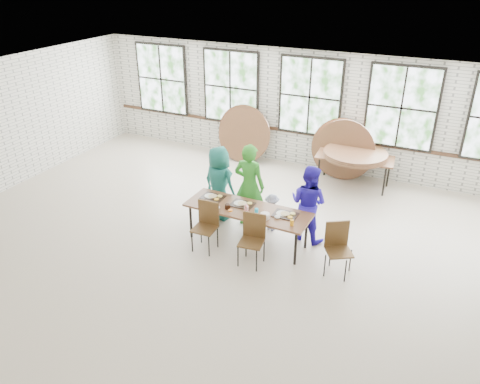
# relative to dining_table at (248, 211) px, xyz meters

# --- Properties ---
(room) EXTENTS (12.00, 12.00, 12.00)m
(room) POSITION_rel_dining_table_xyz_m (-0.16, 4.05, 1.14)
(room) COLOR #B3A78E
(room) RESTS_ON ground
(dining_table) EXTENTS (2.41, 0.84, 0.74)m
(dining_table) POSITION_rel_dining_table_xyz_m (0.00, 0.00, 0.00)
(dining_table) COLOR brown
(dining_table) RESTS_ON ground
(chair_near_left) EXTENTS (0.44, 0.42, 0.95)m
(chair_near_left) POSITION_rel_dining_table_xyz_m (-0.62, -0.48, -0.13)
(chair_near_left) COLOR #51361B
(chair_near_left) RESTS_ON ground
(chair_near_right) EXTENTS (0.47, 0.46, 0.95)m
(chair_near_right) POSITION_rel_dining_table_xyz_m (0.35, -0.53, -0.13)
(chair_near_right) COLOR #51361B
(chair_near_right) RESTS_ON ground
(chair_spare) EXTENTS (0.57, 0.57, 0.95)m
(chair_spare) POSITION_rel_dining_table_xyz_m (1.79, -0.16, -0.13)
(chair_spare) COLOR #51361B
(chair_spare) RESTS_ON ground
(adult_teal) EXTENTS (0.87, 0.68, 1.59)m
(adult_teal) POSITION_rel_dining_table_xyz_m (-0.95, 0.65, 0.11)
(adult_teal) COLOR #19614F
(adult_teal) RESTS_ON ground
(adult_green) EXTENTS (0.65, 0.43, 1.77)m
(adult_green) POSITION_rel_dining_table_xyz_m (-0.26, 0.65, 0.19)
(adult_green) COLOR #2B8323
(adult_green) RESTS_ON ground
(toddler) EXTENTS (0.57, 0.41, 0.79)m
(toddler) POSITION_rel_dining_table_xyz_m (0.24, 0.65, -0.29)
(toddler) COLOR #121939
(toddler) RESTS_ON ground
(adult_blue) EXTENTS (0.86, 0.73, 1.54)m
(adult_blue) POSITION_rel_dining_table_xyz_m (0.98, 0.65, 0.08)
(adult_blue) COLOR #2919B4
(adult_blue) RESTS_ON ground
(storage_table) EXTENTS (1.86, 0.91, 0.74)m
(storage_table) POSITION_rel_dining_table_xyz_m (1.23, 3.44, -0.00)
(storage_table) COLOR brown
(storage_table) RESTS_ON ground
(tabletop_clutter) EXTENTS (2.02, 0.61, 0.11)m
(tabletop_clutter) POSITION_rel_dining_table_xyz_m (0.08, -0.03, 0.08)
(tabletop_clutter) COLOR black
(tabletop_clutter) RESTS_ON dining_table
(round_tops_stacked) EXTENTS (1.50, 1.50, 0.13)m
(round_tops_stacked) POSITION_rel_dining_table_xyz_m (1.23, 3.44, 0.12)
(round_tops_stacked) COLOR brown
(round_tops_stacked) RESTS_ON storage_table
(round_tops_leaning) EXTENTS (4.26, 0.50, 1.49)m
(round_tops_leaning) POSITION_rel_dining_table_xyz_m (-0.51, 3.79, 0.05)
(round_tops_leaning) COLOR brown
(round_tops_leaning) RESTS_ON ground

